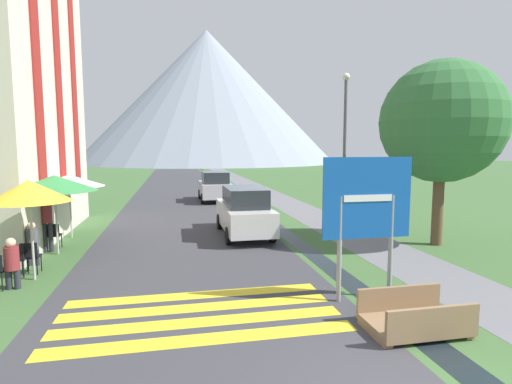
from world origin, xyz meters
The scene contains 21 objects.
ground_plane centered at (0.00, 20.00, 0.00)m, with size 160.00×160.00×0.00m, color #3D6033.
road centered at (-2.50, 30.00, 0.00)m, with size 6.40×60.00×0.01m.
footpath centered at (3.60, 30.00, 0.00)m, with size 2.20×60.00×0.01m.
drainage_channel centered at (1.20, 30.00, 0.00)m, with size 0.60×60.00×0.00m.
crosswalk_marking centered at (-2.50, 3.69, 0.01)m, with size 5.44×2.54×0.01m.
mountain_distant centered at (4.81, 88.03, 14.67)m, with size 56.80×56.80×29.34m.
road_sign centered at (1.04, 3.78, 1.99)m, with size 1.98×0.11×3.07m.
footbridge centered at (1.20, 2.20, 0.23)m, with size 1.70×1.10×0.65m.
parked_car_near centered at (-0.40, 10.59, 0.91)m, with size 1.72×4.37×1.82m.
parked_car_far centered at (-0.47, 20.58, 0.91)m, with size 1.88×3.89×1.82m.
cafe_chair_near_right centered at (-6.61, 7.12, 0.51)m, with size 0.40×0.40×0.85m.
cafe_chair_near_left centered at (-6.88, 6.95, 0.51)m, with size 0.40×0.40×0.85m.
cafe_chair_far_left centered at (-6.78, 9.76, 0.51)m, with size 0.40×0.40×0.85m.
cafe_umbrella_front_yellow centered at (-6.39, 6.65, 2.22)m, with size 1.93×1.93×2.49m.
cafe_umbrella_middle_green centered at (-6.49, 9.13, 2.20)m, with size 2.48×2.48×2.45m.
cafe_umbrella_rear_white centered at (-6.67, 11.59, 2.08)m, with size 2.46×2.46×2.30m.
person_seated_near centered at (-6.65, 6.02, 0.67)m, with size 0.32×0.32×1.21m.
person_seated_far centered at (-6.83, 7.97, 0.68)m, with size 0.32×0.32×1.23m.
person_standing_terrace centered at (-6.86, 9.45, 1.03)m, with size 0.32×0.32×1.77m.
streetlamp centered at (3.44, 10.34, 3.52)m, with size 0.28×0.28×6.04m.
tree_by_path centered at (5.72, 7.84, 4.10)m, with size 4.00×4.00×6.11m.
Camera 1 is at (-2.94, -3.90, 3.26)m, focal length 28.00 mm.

